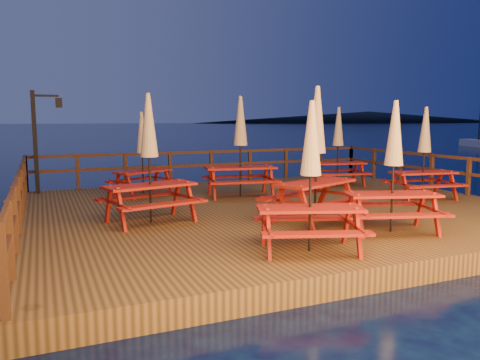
% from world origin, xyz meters
% --- Properties ---
extents(ground, '(500.00, 500.00, 0.00)m').
position_xyz_m(ground, '(0.00, 0.00, 0.00)').
color(ground, black).
rests_on(ground, ground).
extents(deck, '(12.00, 10.00, 0.40)m').
position_xyz_m(deck, '(0.00, 0.00, 0.20)').
color(deck, '#3F2C14').
rests_on(deck, ground).
extents(deck_piles, '(11.44, 9.44, 1.40)m').
position_xyz_m(deck_piles, '(0.00, 0.00, -0.30)').
color(deck_piles, '#372111').
rests_on(deck_piles, ground).
extents(railing, '(11.80, 9.75, 1.10)m').
position_xyz_m(railing, '(0.00, 1.78, 1.16)').
color(railing, '#372111').
rests_on(railing, deck).
extents(lamp_post, '(0.85, 0.18, 3.00)m').
position_xyz_m(lamp_post, '(-5.39, 4.55, 2.20)').
color(lamp_post, black).
rests_on(lamp_post, deck).
extents(headland_right, '(230.40, 86.40, 7.00)m').
position_xyz_m(headland_right, '(185.00, 230.00, 3.50)').
color(headland_right, black).
rests_on(headland_right, ground).
extents(picnic_table_0, '(2.48, 2.29, 2.86)m').
position_xyz_m(picnic_table_0, '(-0.06, -1.93, 1.89)').
color(picnic_table_0, maroon).
rests_on(picnic_table_0, deck).
extents(picnic_table_1, '(2.10, 1.97, 2.38)m').
position_xyz_m(picnic_table_1, '(-2.75, 2.95, 1.63)').
color(picnic_table_1, maroon).
rests_on(picnic_table_1, deck).
extents(picnic_table_2, '(2.11, 1.92, 2.48)m').
position_xyz_m(picnic_table_2, '(-1.38, -3.85, 1.69)').
color(picnic_table_2, maroon).
rests_on(picnic_table_2, deck).
extents(picnic_table_3, '(2.08, 1.85, 2.55)m').
position_xyz_m(picnic_table_3, '(3.50, 2.39, 1.73)').
color(picnic_table_3, maroon).
rests_on(picnic_table_3, deck).
extents(picnic_table_4, '(1.96, 1.70, 2.50)m').
position_xyz_m(picnic_table_4, '(4.15, -0.68, 1.70)').
color(picnic_table_4, maroon).
rests_on(picnic_table_4, deck).
extents(picnic_table_5, '(2.23, 1.95, 2.81)m').
position_xyz_m(picnic_table_5, '(-0.26, 1.68, 1.86)').
color(picnic_table_5, maroon).
rests_on(picnic_table_5, deck).
extents(picnic_table_6, '(2.19, 1.94, 2.71)m').
position_xyz_m(picnic_table_6, '(-3.32, -0.63, 1.81)').
color(picnic_table_6, maroon).
rests_on(picnic_table_6, deck).
extents(picnic_table_7, '(2.13, 1.93, 2.53)m').
position_xyz_m(picnic_table_7, '(0.79, -3.31, 1.71)').
color(picnic_table_7, maroon).
rests_on(picnic_table_7, deck).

